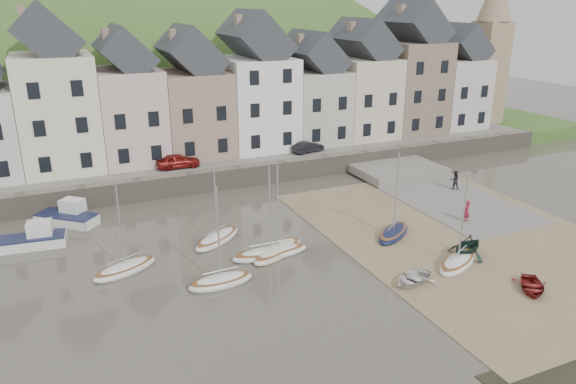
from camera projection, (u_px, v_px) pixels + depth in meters
name	position (u px, v px, depth m)	size (l,w,h in m)	color
ground	(327.00, 266.00, 33.67)	(160.00, 160.00, 0.00)	#4D473D
quay_land	(194.00, 141.00, 60.93)	(90.00, 30.00, 1.50)	#395C24
quay_street	(225.00, 160.00, 50.78)	(70.00, 7.00, 0.10)	slate
seawall	(238.00, 177.00, 47.98)	(70.00, 1.20, 1.80)	slate
beach	(465.00, 236.00, 37.89)	(18.00, 26.00, 0.06)	#7F674D
slipway	(437.00, 193.00, 46.30)	(8.00, 18.00, 0.12)	slate
hillside	(128.00, 216.00, 89.36)	(134.40, 84.00, 84.00)	#395C24
townhouse_terrace	(229.00, 92.00, 52.53)	(61.05, 8.00, 13.93)	white
church_spire	(491.00, 42.00, 63.91)	(4.00, 4.00, 18.00)	#997F60
sailboat_0	(125.00, 268.00, 32.83)	(4.46, 3.04, 6.32)	silver
sailboat_1	(217.00, 238.00, 36.99)	(4.47, 3.80, 6.32)	silver
sailboat_2	(278.00, 251.00, 35.18)	(4.85, 3.69, 6.32)	beige
sailboat_3	(221.00, 281.00, 31.35)	(3.99, 1.70, 6.32)	silver
sailboat_4	(270.00, 253.00, 34.91)	(5.21, 1.56, 6.32)	silver
sailboat_5	(393.00, 233.00, 37.91)	(4.35, 3.76, 6.32)	#12193A
sailboat_6	(458.00, 262.00, 33.67)	(4.56, 3.33, 6.32)	silver
motorboat_0	(33.00, 238.00, 36.20)	(4.63, 2.23, 1.70)	silver
motorboat_2	(68.00, 216.00, 40.06)	(4.57, 4.33, 1.70)	silver
rowboat_white	(412.00, 279.00, 31.45)	(2.03, 2.84, 0.59)	silver
rowboat_green	(467.00, 246.00, 34.61)	(2.45, 2.84, 1.50)	black
rowboat_red	(532.00, 286.00, 30.63)	(1.94, 2.72, 0.56)	maroon
person_red	(467.00, 211.00, 39.98)	(0.60, 0.39, 1.64)	maroon
person_dark	(454.00, 180.00, 46.93)	(0.81, 0.63, 1.66)	black
car_left	(178.00, 161.00, 47.87)	(1.54, 3.83, 1.31)	maroon
car_right	(308.00, 147.00, 52.88)	(1.15, 3.30, 1.09)	black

